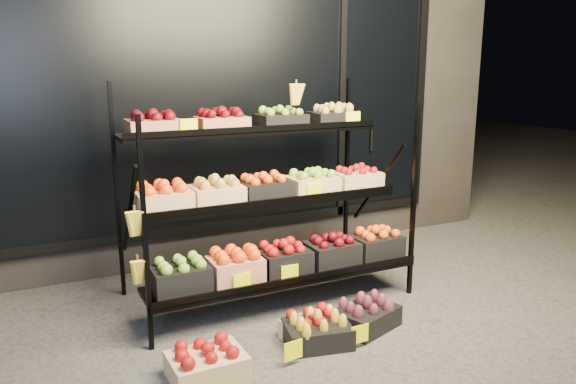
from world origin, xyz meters
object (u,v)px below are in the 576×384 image
display_rack (269,199)px  floor_crate_left (207,362)px  floor_crate_midleft (317,330)px  floor_crate_midright (313,326)px

display_rack → floor_crate_left: bearing=-131.6°
floor_crate_midleft → floor_crate_midright: (0.01, 0.08, -0.01)m
floor_crate_midleft → floor_crate_midright: floor_crate_midleft is taller
display_rack → floor_crate_midright: bearing=-91.3°
display_rack → floor_crate_midright: (-0.02, -0.75, -0.70)m
floor_crate_left → floor_crate_midright: size_ratio=1.06×
floor_crate_left → floor_crate_midleft: bearing=3.6°
floor_crate_left → display_rack: bearing=47.0°
display_rack → floor_crate_left: 1.39m
display_rack → floor_crate_midright: display_rack is taller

